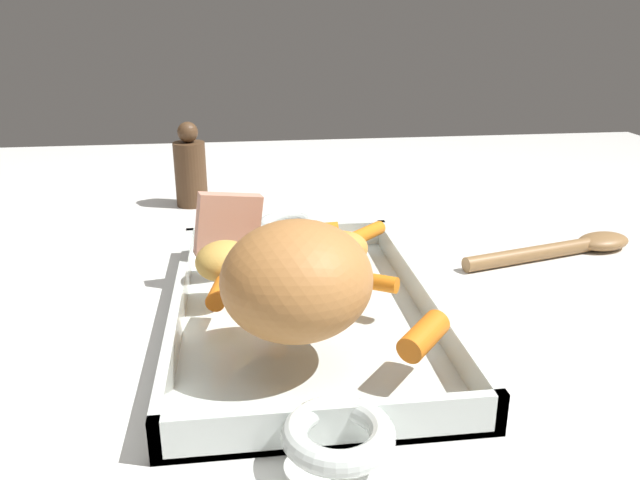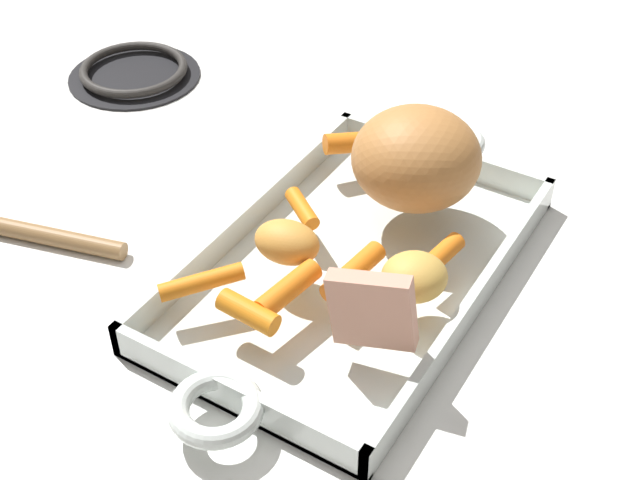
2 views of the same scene
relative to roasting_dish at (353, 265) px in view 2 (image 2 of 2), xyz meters
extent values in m
plane|color=white|center=(0.00, 0.00, -0.01)|extent=(1.74, 1.74, 0.00)
cube|color=silver|center=(0.00, 0.00, -0.01)|extent=(0.38, 0.24, 0.01)
cube|color=silver|center=(0.00, 0.11, 0.01)|extent=(0.38, 0.01, 0.03)
cube|color=silver|center=(0.00, -0.11, 0.01)|extent=(0.38, 0.01, 0.03)
cube|color=silver|center=(0.18, 0.00, 0.01)|extent=(0.01, 0.24, 0.03)
cube|color=silver|center=(-0.18, 0.00, 0.01)|extent=(0.01, 0.24, 0.03)
torus|color=silver|center=(0.20, 0.00, 0.02)|extent=(0.07, 0.07, 0.02)
torus|color=silver|center=(-0.20, 0.00, 0.02)|extent=(0.07, 0.07, 0.02)
ellipsoid|color=#B8783E|center=(-0.09, 0.01, 0.07)|extent=(0.16, 0.16, 0.09)
cube|color=tan|center=(0.09, 0.07, 0.06)|extent=(0.03, 0.07, 0.07)
cylinder|color=orange|center=(-0.01, -0.06, 0.03)|extent=(0.04, 0.05, 0.02)
cylinder|color=orange|center=(-0.02, 0.08, 0.03)|extent=(0.05, 0.02, 0.02)
cylinder|color=orange|center=(0.11, -0.08, 0.03)|extent=(0.07, 0.06, 0.02)
cylinder|color=orange|center=(0.09, -0.01, 0.03)|extent=(0.07, 0.03, 0.02)
cylinder|color=orange|center=(0.04, 0.02, 0.03)|extent=(0.07, 0.03, 0.02)
cylinder|color=orange|center=(-0.12, -0.08, 0.03)|extent=(0.05, 0.05, 0.03)
cylinder|color=orange|center=(0.12, -0.03, 0.03)|extent=(0.02, 0.05, 0.02)
ellipsoid|color=gold|center=(0.05, -0.04, 0.04)|extent=(0.05, 0.06, 0.04)
ellipsoid|color=gold|center=(0.03, 0.07, 0.04)|extent=(0.07, 0.07, 0.04)
cylinder|color=black|center=(-0.17, -0.40, -0.01)|extent=(0.16, 0.16, 0.01)
torus|color=#2D2B28|center=(-0.17, -0.40, 0.00)|extent=(0.13, 0.13, 0.01)
cylinder|color=olive|center=(0.11, -0.27, 0.00)|extent=(0.06, 0.17, 0.02)
camera|label=1|loc=(-0.53, 0.05, 0.26)|focal=35.54mm
camera|label=2|loc=(0.51, 0.27, 0.51)|focal=48.23mm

